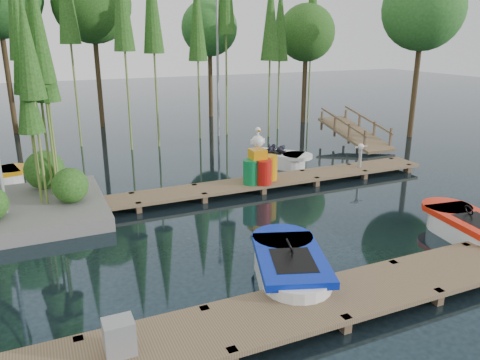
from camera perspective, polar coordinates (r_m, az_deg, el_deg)
name	(u,v)px	position (r m, az deg, el deg)	size (l,w,h in m)	color
ground_plane	(231,226)	(12.70, -1.15, -5.64)	(90.00, 90.00, 0.00)	#1D2D36
near_dock	(325,302)	(9.07, 10.38, -14.39)	(18.00, 1.50, 0.50)	brown
far_dock	(229,187)	(15.14, -1.36, -0.84)	(15.00, 1.20, 0.50)	brown
tree_screen	(84,4)	(21.54, -18.49, 19.63)	(34.42, 18.53, 10.31)	#3E2F1A
lamp_rear	(217,49)	(23.39, -2.77, 15.66)	(0.30, 0.30, 7.25)	gray
ramp	(355,133)	(22.37, 13.80, 5.62)	(1.50, 3.94, 1.49)	brown
boat_blue	(290,269)	(9.96, 6.09, -10.69)	(2.27, 3.29, 1.01)	white
boat_red	(469,228)	(13.20, 26.13, -5.30)	(1.62, 2.95, 0.95)	white
boat_white_far	(278,159)	(18.40, 4.64, 2.55)	(2.58, 2.66, 1.21)	white
utility_cabinet	(119,337)	(7.69, -14.51, -18.02)	(0.46, 0.39, 0.56)	gray
yellow_barrel	(269,168)	(15.59, 3.57, 1.52)	(0.55, 0.55, 0.82)	orange
drum_cluster	(259,167)	(15.22, 2.30, 1.65)	(1.06, 0.98, 1.83)	#0C6F35
seagull_post	(361,151)	(17.54, 14.49, 3.41)	(0.55, 0.30, 0.88)	gray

